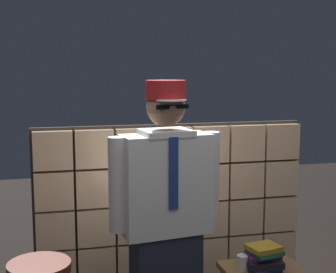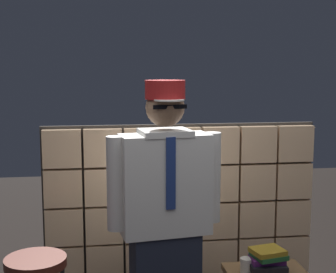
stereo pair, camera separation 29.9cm
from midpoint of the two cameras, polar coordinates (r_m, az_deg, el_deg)
The scene contains 4 objects.
glass_block_wall at distance 3.83m, azimuth -1.74°, elevation -9.51°, with size 2.02×0.10×1.45m.
standing_person at distance 3.10m, azimuth -3.04°, elevation -9.55°, with size 0.71×0.34×1.78m.
book_stack at distance 3.44m, azimuth 8.21°, elevation -13.35°, with size 0.24×0.21×0.17m.
coffee_mug at distance 3.43m, azimuth 5.96°, elevation -13.93°, with size 0.13×0.08×0.09m.
Camera 1 is at (-0.89, -2.41, 1.87)m, focal length 54.15 mm.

